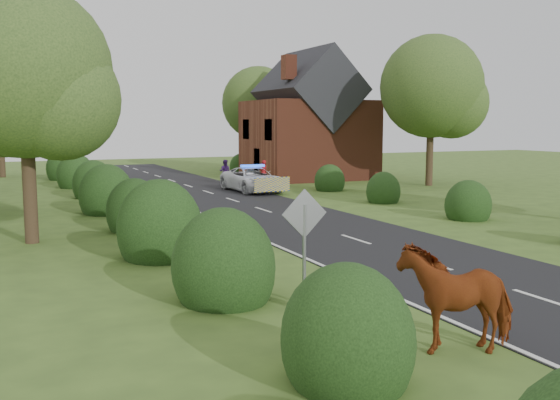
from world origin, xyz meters
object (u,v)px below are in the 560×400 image
pedestrian_purple (225,171)px  police_van (253,179)px  road_sign (304,229)px  cow (456,303)px  pedestrian_red (263,172)px

pedestrian_purple → police_van: bearing=124.7°
road_sign → pedestrian_purple: size_ratio=1.63×
police_van → pedestrian_purple: 5.51m
cow → pedestrian_red: 29.54m
cow → pedestrian_red: pedestrian_red is taller
road_sign → pedestrian_red: bearing=68.8°
cow → pedestrian_purple: cow is taller
road_sign → cow: road_sign is taller
pedestrian_red → road_sign: bearing=51.7°
road_sign → pedestrian_purple: 27.98m
cow → police_van: 25.56m
cow → pedestrian_purple: (6.50, 30.28, -0.00)m
pedestrian_red → police_van: bearing=41.2°
road_sign → pedestrian_red: (9.68, 24.89, -0.87)m
road_sign → pedestrian_red: size_ratio=1.61×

